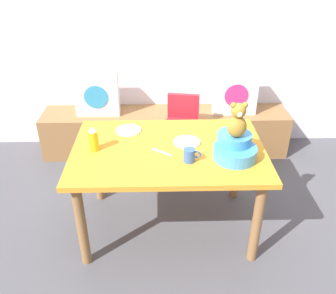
# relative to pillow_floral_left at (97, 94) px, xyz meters

# --- Properties ---
(ground_plane) EXTENTS (8.00, 8.00, 0.00)m
(ground_plane) POSITION_rel_pillow_floral_left_xyz_m (0.70, -1.19, -0.68)
(ground_plane) COLOR #4C4C51
(back_wall) EXTENTS (4.40, 0.10, 2.60)m
(back_wall) POSITION_rel_pillow_floral_left_xyz_m (0.70, 0.29, 0.62)
(back_wall) COLOR silver
(back_wall) RESTS_ON ground_plane
(window_bench) EXTENTS (2.60, 0.44, 0.46)m
(window_bench) POSITION_rel_pillow_floral_left_xyz_m (0.70, 0.02, -0.45)
(window_bench) COLOR olive
(window_bench) RESTS_ON ground_plane
(pillow_floral_left) EXTENTS (0.44, 0.15, 0.44)m
(pillow_floral_left) POSITION_rel_pillow_floral_left_xyz_m (0.00, 0.00, 0.00)
(pillow_floral_left) COLOR white
(pillow_floral_left) RESTS_ON window_bench
(pillow_floral_right) EXTENTS (0.44, 0.15, 0.44)m
(pillow_floral_right) POSITION_rel_pillow_floral_left_xyz_m (1.42, 0.00, 0.00)
(pillow_floral_right) COLOR white
(pillow_floral_right) RESTS_ON window_bench
(dining_table) EXTENTS (1.40, 0.92, 0.74)m
(dining_table) POSITION_rel_pillow_floral_left_xyz_m (0.70, -1.19, -0.04)
(dining_table) COLOR orange
(dining_table) RESTS_ON ground_plane
(highchair) EXTENTS (0.37, 0.49, 0.79)m
(highchair) POSITION_rel_pillow_floral_left_xyz_m (0.84, -0.42, -0.16)
(highchair) COLOR red
(highchair) RESTS_ON ground_plane
(infant_seat_teal) EXTENTS (0.30, 0.33, 0.16)m
(infant_seat_teal) POSITION_rel_pillow_floral_left_xyz_m (1.15, -1.32, 0.13)
(infant_seat_teal) COLOR #3D8CC8
(infant_seat_teal) RESTS_ON dining_table
(teddy_bear) EXTENTS (0.13, 0.12, 0.25)m
(teddy_bear) POSITION_rel_pillow_floral_left_xyz_m (1.15, -1.32, 0.34)
(teddy_bear) COLOR olive
(teddy_bear) RESTS_ON infant_seat_teal
(ketchup_bottle) EXTENTS (0.07, 0.07, 0.18)m
(ketchup_bottle) POSITION_rel_pillow_floral_left_xyz_m (0.17, -1.20, 0.15)
(ketchup_bottle) COLOR gold
(ketchup_bottle) RESTS_ON dining_table
(coffee_mug) EXTENTS (0.12, 0.08, 0.09)m
(coffee_mug) POSITION_rel_pillow_floral_left_xyz_m (0.84, -1.37, 0.11)
(coffee_mug) COLOR #335999
(coffee_mug) RESTS_ON dining_table
(dinner_plate_near) EXTENTS (0.20, 0.20, 0.01)m
(dinner_plate_near) POSITION_rel_pillow_floral_left_xyz_m (0.84, -1.12, 0.07)
(dinner_plate_near) COLOR white
(dinner_plate_near) RESTS_ON dining_table
(dinner_plate_far) EXTENTS (0.20, 0.20, 0.01)m
(dinner_plate_far) POSITION_rel_pillow_floral_left_xyz_m (0.39, -0.92, 0.07)
(dinner_plate_far) COLOR white
(dinner_plate_far) RESTS_ON dining_table
(cell_phone) EXTENTS (0.14, 0.16, 0.01)m
(cell_phone) POSITION_rel_pillow_floral_left_xyz_m (1.15, -1.06, 0.06)
(cell_phone) COLOR black
(cell_phone) RESTS_ON dining_table
(table_fork) EXTENTS (0.15, 0.11, 0.01)m
(table_fork) POSITION_rel_pillow_floral_left_xyz_m (0.65, -1.25, 0.06)
(table_fork) COLOR silver
(table_fork) RESTS_ON dining_table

